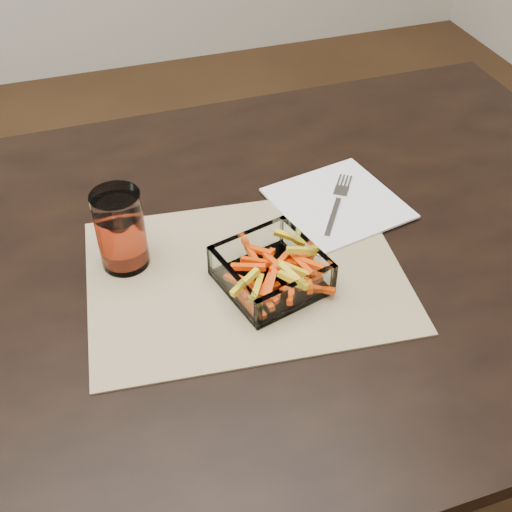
% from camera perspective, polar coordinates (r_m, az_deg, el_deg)
% --- Properties ---
extents(dining_table, '(1.60, 0.90, 0.75)m').
position_cam_1_polar(dining_table, '(1.01, -7.48, -4.77)').
color(dining_table, black).
rests_on(dining_table, ground).
extents(placemat, '(0.48, 0.38, 0.00)m').
position_cam_1_polar(placemat, '(0.93, -0.93, -1.68)').
color(placemat, tan).
rests_on(placemat, dining_table).
extents(glass_bowl, '(0.16, 0.16, 0.05)m').
position_cam_1_polar(glass_bowl, '(0.90, 1.34, -1.44)').
color(glass_bowl, white).
rests_on(glass_bowl, placemat).
extents(tumbler, '(0.07, 0.07, 0.12)m').
position_cam_1_polar(tumbler, '(0.93, -11.90, 2.07)').
color(tumbler, white).
rests_on(tumbler, placemat).
extents(napkin, '(0.22, 0.22, 0.00)m').
position_cam_1_polar(napkin, '(1.06, 7.27, 4.71)').
color(napkin, white).
rests_on(napkin, placemat).
extents(fork, '(0.11, 0.15, 0.00)m').
position_cam_1_polar(fork, '(1.05, 7.27, 4.79)').
color(fork, silver).
rests_on(fork, napkin).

